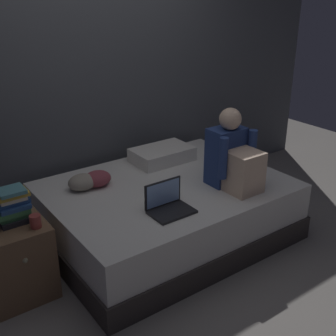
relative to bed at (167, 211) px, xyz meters
name	(u,v)px	position (x,y,z in m)	size (l,w,h in m)	color
ground_plane	(168,260)	(-0.20, -0.30, -0.25)	(8.00, 8.00, 0.00)	gray
wall_back	(90,71)	(-0.20, 0.90, 1.10)	(5.60, 0.10, 2.70)	#4C4F54
bed	(167,211)	(0.00, 0.00, 0.00)	(2.00, 1.50, 0.51)	#332D2B
nightstand	(17,260)	(-1.30, 0.00, 0.03)	(0.44, 0.46, 0.56)	brown
person_sitting	(233,158)	(0.42, -0.34, 0.51)	(0.39, 0.44, 0.66)	navy
laptop	(168,204)	(-0.26, -0.38, 0.31)	(0.32, 0.23, 0.22)	black
pillow	(162,155)	(0.27, 0.45, 0.32)	(0.56, 0.36, 0.13)	silver
book_stack	(13,206)	(-1.26, 0.04, 0.43)	(0.23, 0.18, 0.25)	black
mug	(35,221)	(-1.17, -0.12, 0.35)	(0.08, 0.08, 0.09)	#933833
clothes_pile	(90,180)	(-0.55, 0.32, 0.32)	(0.37, 0.21, 0.13)	gray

